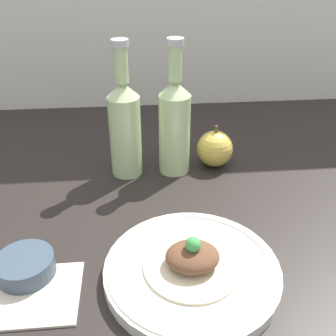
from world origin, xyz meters
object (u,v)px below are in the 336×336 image
at_px(cider_bottle_right, 175,124).
at_px(apple, 215,149).
at_px(plated_food, 192,259).
at_px(plate, 192,270).
at_px(cider_bottle_left, 126,126).
at_px(dipping_bowl, 26,267).

xyz_separation_m(cider_bottle_right, apple, (0.09, 0.01, -0.07)).
height_order(plated_food, apple, apple).
bearing_deg(plated_food, cider_bottle_right, 88.89).
bearing_deg(plated_food, plate, -90.00).
height_order(cider_bottle_left, cider_bottle_right, same).
bearing_deg(cider_bottle_left, cider_bottle_right, 0.00).
xyz_separation_m(cider_bottle_left, dipping_bowl, (-0.15, -0.27, -0.09)).
height_order(plate, cider_bottle_right, cider_bottle_right).
bearing_deg(cider_bottle_left, dipping_bowl, -118.09).
bearing_deg(dipping_bowl, cider_bottle_left, 61.91).
height_order(plated_food, cider_bottle_left, cider_bottle_left).
xyz_separation_m(plate, dipping_bowl, (-0.23, 0.02, 0.00)).
xyz_separation_m(plate, cider_bottle_right, (0.01, 0.30, 0.09)).
xyz_separation_m(plated_food, cider_bottle_right, (0.01, 0.30, 0.07)).
bearing_deg(plated_food, cider_bottle_left, 106.46).
height_order(cider_bottle_right, apple, cider_bottle_right).
distance_m(cider_bottle_left, apple, 0.19).
bearing_deg(apple, dipping_bowl, -138.55).
relative_size(plate, cider_bottle_right, 0.94).
bearing_deg(dipping_bowl, cider_bottle_right, 48.81).
bearing_deg(cider_bottle_right, plated_food, -91.11).
height_order(plate, dipping_bowl, dipping_bowl).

